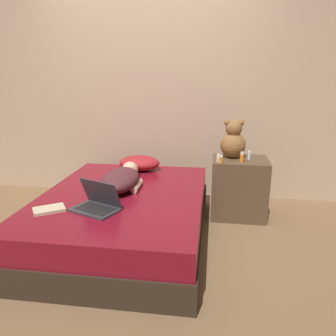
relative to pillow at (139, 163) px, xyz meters
The scene contains 13 objects.
ground_plane 0.89m from the pillow, 88.53° to the right, with size 12.00×12.00×0.00m, color brown.
wall_back 0.93m from the pillow, 87.77° to the left, with size 8.00×0.06×2.60m.
bed 0.80m from the pillow, 88.53° to the right, with size 1.42×1.89×0.42m.
nightstand 1.09m from the pillow, ahead, with size 0.55×0.45×0.61m.
pillow is the anchor object (origin of this frame).
person_lying 0.60m from the pillow, 92.79° to the right, with size 0.34×0.73×0.18m.
laptop 1.11m from the pillow, 94.16° to the right, with size 0.42×0.35×0.23m.
teddy_bear 1.02m from the pillow, ahead, with size 0.26×0.26×0.39m.
bottle_orange 1.10m from the pillow, 10.97° to the right, with size 0.04×0.04×0.10m.
bottle_clear 1.16m from the pillow, ahead, with size 0.03×0.03×0.09m.
bottle_white 0.88m from the pillow, 15.54° to the right, with size 0.03×0.03×0.08m.
bottle_amber 0.92m from the pillow, 17.98° to the right, with size 0.04×0.04×0.08m.
book 1.27m from the pillow, 110.22° to the right, with size 0.27×0.25×0.02m.
Camera 1 is at (0.77, -2.62, 1.43)m, focal length 35.00 mm.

